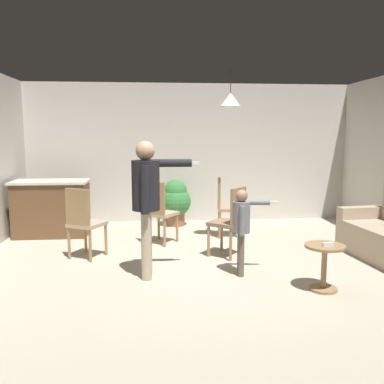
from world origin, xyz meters
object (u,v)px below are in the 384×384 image
object	(u,v)px
person_child	(242,222)
spare_remote_on_table	(328,244)
dining_chair_by_counter	(231,219)
potted_plant_corner	(176,200)
person_adult	(147,194)
dining_chair_centre_back	(159,210)
dining_chair_spare	(226,204)
kitchen_counter	(52,208)
side_table_by_couch	(324,262)
dining_chair_near_wall	(84,220)

from	to	relation	value
person_child	spare_remote_on_table	bearing A→B (deg)	59.83
dining_chair_by_counter	potted_plant_corner	bearing A→B (deg)	57.92
person_adult	potted_plant_corner	world-z (taller)	person_adult
dining_chair_by_counter	dining_chair_centre_back	size ratio (longest dim) A/B	1.00
person_child	dining_chair_by_counter	world-z (taller)	person_child
dining_chair_by_counter	dining_chair_centre_back	xyz separation A→B (m)	(-1.01, 0.78, 0.00)
dining_chair_spare	potted_plant_corner	xyz separation A→B (m)	(-0.81, 0.90, -0.06)
dining_chair_centre_back	dining_chair_spare	distance (m)	1.21
dining_chair_centre_back	spare_remote_on_table	size ratio (longest dim) A/B	7.69
spare_remote_on_table	kitchen_counter	bearing A→B (deg)	141.68
side_table_by_couch	person_child	xyz separation A→B (m)	(-0.81, 0.58, 0.33)
spare_remote_on_table	potted_plant_corner	bearing A→B (deg)	113.22
dining_chair_spare	side_table_by_couch	bearing A→B (deg)	22.12
kitchen_counter	person_child	world-z (taller)	person_child
dining_chair_near_wall	person_adult	bearing A→B (deg)	-14.30
potted_plant_corner	dining_chair_centre_back	bearing A→B (deg)	-104.13
side_table_by_couch	person_adult	bearing A→B (deg)	162.94
person_child	dining_chair_centre_back	world-z (taller)	person_child
kitchen_counter	spare_remote_on_table	size ratio (longest dim) A/B	9.69
kitchen_counter	dining_chair_by_counter	bearing A→B (deg)	-27.77
side_table_by_couch	dining_chair_by_counter	bearing A→B (deg)	120.85
side_table_by_couch	person_adult	world-z (taller)	person_adult
dining_chair_by_counter	dining_chair_near_wall	bearing A→B (deg)	127.44
person_adult	dining_chair_near_wall	xyz separation A→B (m)	(-0.90, 0.84, -0.48)
kitchen_counter	dining_chair_centre_back	world-z (taller)	dining_chair_centre_back
dining_chair_by_counter	dining_chair_spare	distance (m)	1.20
side_table_by_couch	dining_chair_near_wall	distance (m)	3.21
person_child	dining_chair_centre_back	xyz separation A→B (m)	(-1.00, 1.55, -0.12)
person_child	dining_chair_by_counter	distance (m)	0.77
dining_chair_near_wall	person_child	bearing A→B (deg)	6.03
dining_chair_near_wall	dining_chair_centre_back	bearing A→B (deg)	62.18
kitchen_counter	person_adult	xyz separation A→B (m)	(1.67, -2.23, 0.55)
kitchen_counter	dining_chair_spare	xyz separation A→B (m)	(2.95, -0.29, 0.07)
dining_chair_spare	potted_plant_corner	size ratio (longest dim) A/B	1.14
dining_chair_spare	spare_remote_on_table	size ratio (longest dim) A/B	7.69
person_child	kitchen_counter	bearing A→B (deg)	-121.52
dining_chair_centre_back	dining_chair_spare	size ratio (longest dim) A/B	1.00
kitchen_counter	dining_chair_near_wall	distance (m)	1.59
dining_chair_spare	potted_plant_corner	bearing A→B (deg)	-130.76
person_adult	dining_chair_near_wall	world-z (taller)	person_adult
side_table_by_couch	dining_chair_by_counter	size ratio (longest dim) A/B	0.52
person_adult	person_child	distance (m)	1.20
person_adult	dining_chair_spare	size ratio (longest dim) A/B	1.65
dining_chair_centre_back	person_adult	bearing A→B (deg)	-60.29
spare_remote_on_table	side_table_by_couch	bearing A→B (deg)	110.48
potted_plant_corner	dining_chair_by_counter	bearing A→B (deg)	-72.16
person_adult	spare_remote_on_table	size ratio (longest dim) A/B	12.69
side_table_by_couch	dining_chair_spare	distance (m)	2.64
dining_chair_centre_back	dining_chair_spare	xyz separation A→B (m)	(1.14, 0.42, 0.00)
spare_remote_on_table	dining_chair_spare	bearing A→B (deg)	104.92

